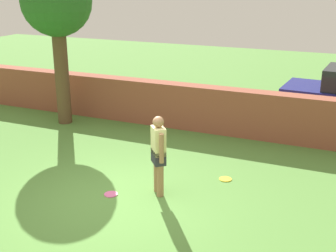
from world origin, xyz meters
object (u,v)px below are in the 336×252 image
at_px(person, 158,152).
at_px(frisbee_yellow, 225,179).
at_px(tree, 57,5).
at_px(frisbee_pink, 111,194).

distance_m(person, frisbee_yellow, 1.79).
xyz_separation_m(tree, frisbee_pink, (3.63, -3.51, -3.37)).
bearing_deg(frisbee_yellow, person, -131.83).
relative_size(person, frisbee_yellow, 6.00).
height_order(frisbee_pink, frisbee_yellow, same).
xyz_separation_m(person, frisbee_yellow, (1.04, 1.16, -0.89)).
bearing_deg(tree, frisbee_yellow, -19.14).
height_order(person, frisbee_pink, person).
distance_m(tree, frisbee_pink, 6.07).
relative_size(tree, frisbee_yellow, 16.57).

